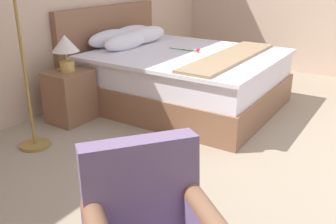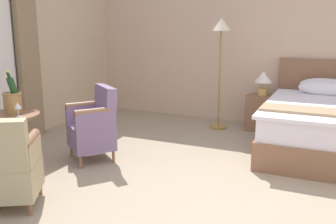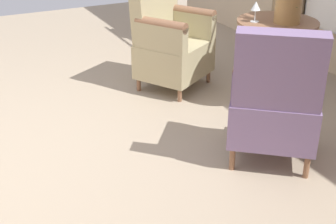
# 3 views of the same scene
# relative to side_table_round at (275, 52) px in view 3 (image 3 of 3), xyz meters

# --- Properties ---
(side_table_round) EXTENTS (0.63, 0.63, 0.68)m
(side_table_round) POSITION_rel_side_table_round_xyz_m (0.00, 0.00, 0.00)
(side_table_round) COLOR #875D42
(side_table_round) RESTS_ON ground
(champagne_bucket) EXTENTS (0.21, 0.21, 0.48)m
(champagne_bucket) POSITION_rel_side_table_round_xyz_m (-0.02, 0.08, 0.39)
(champagne_bucket) COLOR #9E7643
(champagne_bucket) RESTS_ON side_table_round
(wine_glass_near_bucket) EXTENTS (0.07, 0.07, 0.15)m
(wine_glass_near_bucket) POSITION_rel_side_table_round_xyz_m (-0.17, -0.09, 0.36)
(wine_glass_near_bucket) COLOR white
(wine_glass_near_bucket) RESTS_ON side_table_round
(wine_glass_near_edge) EXTENTS (0.07, 0.07, 0.16)m
(wine_glass_near_edge) POSITION_rel_side_table_round_xyz_m (0.18, -0.05, 0.36)
(wine_glass_near_edge) COLOR white
(wine_glass_near_edge) RESTS_ON side_table_round
(armchair_by_window) EXTENTS (0.72, 0.72, 0.91)m
(armchair_by_window) POSITION_rel_side_table_round_xyz_m (0.58, 0.73, 0.00)
(armchair_by_window) COLOR #875D42
(armchair_by_window) RESTS_ON ground
(armchair_facing_bed) EXTENTS (0.75, 0.74, 0.87)m
(armchair_facing_bed) POSITION_rel_side_table_round_xyz_m (0.58, -0.67, -0.04)
(armchair_facing_bed) COLOR #875D42
(armchair_facing_bed) RESTS_ON ground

